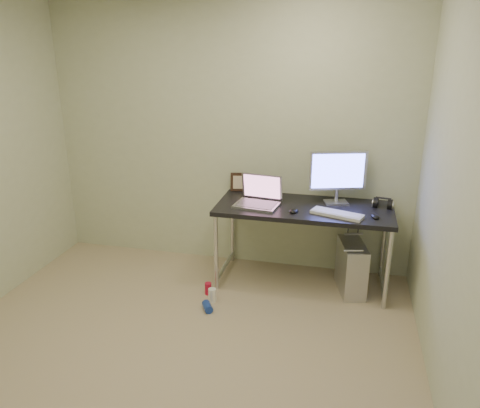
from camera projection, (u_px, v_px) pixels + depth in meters
name	position (u px, v px, depth m)	size (l,w,h in m)	color
floor	(166.00, 365.00, 3.24)	(3.50, 3.50, 0.00)	tan
wall_back	(228.00, 139.00, 4.44)	(3.50, 0.02, 2.50)	beige
wall_right	(467.00, 218.00, 2.45)	(0.02, 3.50, 2.50)	beige
desk	(304.00, 215.00, 4.15)	(1.54, 0.67, 0.75)	black
tower_computer	(351.00, 267.00, 4.15)	(0.29, 0.47, 0.49)	silver
cable_a	(348.00, 234.00, 4.42)	(0.01, 0.01, 0.70)	black
cable_b	(357.00, 238.00, 4.39)	(0.01, 0.01, 0.72)	black
can_red	(208.00, 289.00, 4.14)	(0.06, 0.06, 0.11)	red
can_white	(212.00, 295.00, 4.02)	(0.07, 0.07, 0.12)	white
can_blue	(207.00, 307.00, 3.90)	(0.07, 0.07, 0.12)	#1B39A3
laptop	(259.00, 198.00, 4.16)	(0.41, 0.35, 0.26)	silver
monitor	(338.00, 173.00, 4.12)	(0.49, 0.20, 0.48)	silver
keyboard	(337.00, 214.00, 3.91)	(0.43, 0.14, 0.03)	silver
mouse_right	(375.00, 216.00, 3.85)	(0.06, 0.10, 0.03)	black
mouse_left	(294.00, 210.00, 3.98)	(0.07, 0.11, 0.04)	black
headphones	(383.00, 204.00, 4.09)	(0.18, 0.11, 0.11)	black
picture_frame	(242.00, 182.00, 4.52)	(0.22, 0.03, 0.18)	black
webcam	(263.00, 185.00, 4.47)	(0.04, 0.03, 0.11)	silver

